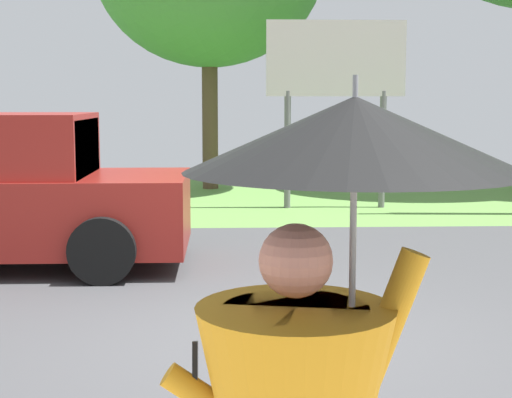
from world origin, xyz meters
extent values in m
cube|color=#424244|center=(0.00, 2.00, -0.05)|extent=(40.00, 8.00, 0.10)
cube|color=#5F8E42|center=(0.00, 10.00, -0.05)|extent=(40.00, 8.00, 0.10)
sphere|color=tan|center=(-0.21, -4.29, 1.59)|extent=(0.22, 0.22, 0.22)
cylinder|color=orange|center=(0.07, -4.29, 1.40)|extent=(0.24, 0.09, 0.45)
cylinder|color=gray|center=(-0.04, -4.29, 1.62)|extent=(0.02, 0.02, 0.75)
cone|color=black|center=(-0.04, -4.29, 1.96)|extent=(1.00, 1.00, 0.22)
cylinder|color=gray|center=(-0.04, -4.29, 2.08)|extent=(0.02, 0.02, 0.10)
cube|color=black|center=(-0.51, -4.24, 1.25)|extent=(0.02, 0.11, 0.16)
cube|color=maroon|center=(-2.97, 3.20, 1.43)|extent=(1.80, 1.84, 0.90)
cube|color=#2D3842|center=(-2.12, 3.20, 1.43)|extent=(0.10, 1.70, 0.77)
cylinder|color=black|center=(-1.77, 4.20, 0.38)|extent=(0.76, 0.28, 0.76)
cylinder|color=black|center=(-1.77, 2.20, 0.38)|extent=(0.76, 0.28, 0.76)
cylinder|color=slate|center=(0.79, 8.31, 1.10)|extent=(0.12, 0.12, 2.20)
cylinder|color=slate|center=(2.59, 8.31, 1.10)|extent=(0.12, 0.12, 2.20)
cube|color=silver|center=(1.69, 8.31, 2.80)|extent=(2.60, 0.10, 1.40)
cylinder|color=brown|center=(-0.71, 11.65, 1.73)|extent=(0.36, 0.36, 3.46)
camera|label=1|loc=(-0.42, -6.58, 2.06)|focal=55.76mm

